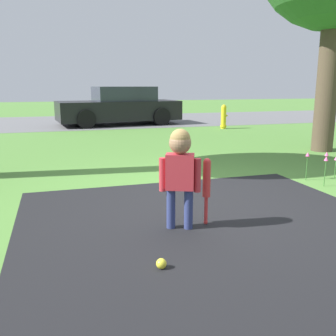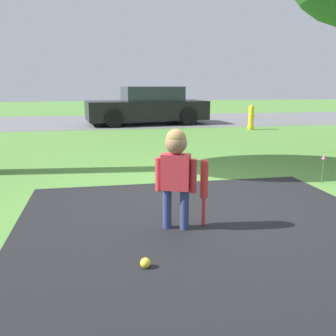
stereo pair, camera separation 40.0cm
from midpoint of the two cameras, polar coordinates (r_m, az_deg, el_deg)
ground_plane at (r=4.64m, az=2.94°, el=-5.09°), size 60.00×60.00×0.00m
driveway_strip at (r=2.51m, az=18.21°, el=-22.07°), size 3.85×7.00×0.01m
street_strip at (r=15.19m, az=-11.14°, el=7.02°), size 40.00×6.00×0.01m
child at (r=3.59m, az=-1.34°, el=0.42°), size 0.38×0.24×1.00m
baseball_bat at (r=3.77m, az=2.89°, el=-2.17°), size 0.08×0.08×0.69m
sports_ball at (r=3.01m, az=-4.96°, el=-14.40°), size 0.08×0.08×0.08m
fire_hydrant at (r=12.42m, az=7.56°, el=7.71°), size 0.23×0.21×0.78m
parked_car at (r=13.79m, az=-8.21°, el=9.22°), size 4.43×2.27×1.35m
flower_bed at (r=5.92m, az=20.93°, el=1.32°), size 0.56×0.45×0.43m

